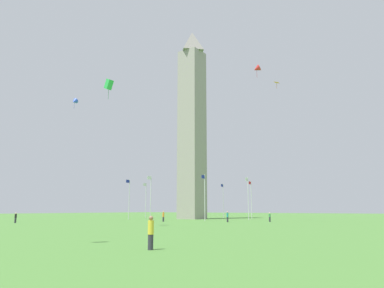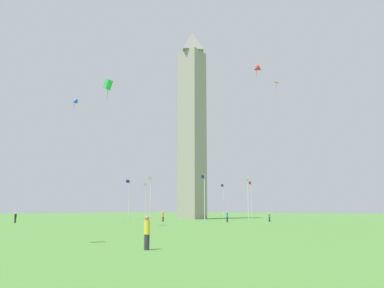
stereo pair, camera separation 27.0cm
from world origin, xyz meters
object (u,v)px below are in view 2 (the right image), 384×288
Objects in this scene: kite_orange_diamond at (276,83)px; kite_green_box at (108,85)px; flagpole_e at (248,196)px; flagpole_nw at (129,197)px; person_green_shirt at (269,217)px; flagpole_n at (150,196)px; flagpole_w at (146,199)px; obelisk_monument at (192,121)px; flagpole_ne at (204,195)px; flagpole_sw at (183,199)px; person_yellow_shirt at (147,233)px; person_orange_shirt at (163,216)px; person_teal_shirt at (227,217)px; flagpole_se at (251,198)px; kite_blue_delta at (74,102)px; kite_red_delta at (256,69)px; person_black_shirt at (15,218)px; flagpole_s at (223,199)px.

kite_green_box is at bearing -23.97° from kite_orange_diamond.
flagpole_e is 38.40m from kite_green_box.
kite_green_box reaches higher than flagpole_nw.
person_green_shirt is at bearing -126.47° from kite_orange_diamond.
flagpole_w is at bearing -135.00° from flagpole_n.
flagpole_ne is (9.77, 9.71, -17.41)m from obelisk_monument.
person_yellow_shirt is at bearing 35.24° from flagpole_sw.
person_orange_shirt is at bearing 5.61° from person_yellow_shirt.
person_teal_shirt is (12.41, 15.97, -21.16)m from obelisk_monument.
flagpole_ne is 4.77× the size of person_yellow_shirt.
obelisk_monument is 22.15m from flagpole_se.
kite_red_delta is at bearing 125.71° from kite_blue_delta.
flagpole_nw is 26.08m from person_teal_shirt.
person_black_shirt is at bearing 0.85° from flagpole_nw.
flagpole_e is 41.89m from person_black_shirt.
obelisk_monument is 16.32× the size of kite_green_box.
flagpole_ne is 27.47m from flagpole_sw.
person_black_shirt is at bearing -33.59° from flagpole_e.
flagpole_se is 4.77× the size of person_yellow_shirt.
person_yellow_shirt is at bearing 46.08° from flagpole_nw.
kite_blue_delta reaches higher than flagpole_ne.
person_green_shirt is (-10.05, 15.28, -0.10)m from person_orange_shirt.
kite_green_box is (30.18, -6.87, -10.51)m from kite_red_delta.
flagpole_ne is at bearing 112.50° from flagpole_n.
flagpole_nw is at bearing -0.00° from flagpole_sw.
person_yellow_shirt is at bearing 42.60° from flagpole_w.
flagpole_nw is at bearing -140.08° from kite_green_box.
flagpole_se is (-9.71, -4.02, 0.00)m from flagpole_e.
person_black_shirt is (48.48, -9.34, -3.84)m from flagpole_s.
flagpole_n is at bearing -67.50° from flagpole_ne.
flagpole_w is 4.15× the size of kite_blue_delta.
kite_green_box is (49.75, 12.30, 13.24)m from flagpole_s.
kite_red_delta is (-3.27, -5.10, 4.81)m from kite_orange_diamond.
obelisk_monument reaches higher than flagpole_s.
person_orange_shirt is at bearing 19.53° from person_green_shirt.
kite_red_delta is (5.89, 19.16, 6.34)m from obelisk_monument.
person_yellow_shirt is 54.74m from kite_red_delta.
flagpole_se is at bearing 134.83° from obelisk_monument.
kite_orange_diamond is (18.82, 14.55, 18.93)m from flagpole_se.
flagpole_s is at bearing 180.00° from flagpole_n.
flagpole_n is 1.00× the size of flagpole_sw.
flagpole_s is 36.25m from kite_red_delta.
flagpole_ne is 25.38m from flagpole_s.
person_green_shirt is at bearing -46.69° from person_black_shirt.
flagpole_n is 31.12m from kite_orange_diamond.
kite_orange_diamond is at bearing 116.91° from kite_blue_delta.
person_green_shirt is at bearing -65.04° from person_teal_shirt.
flagpole_se is at bearing 180.00° from flagpole_ne.
person_black_shirt is at bearing -15.02° from obelisk_monument.
kite_blue_delta is (35.48, 1.14, 17.20)m from flagpole_sw.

